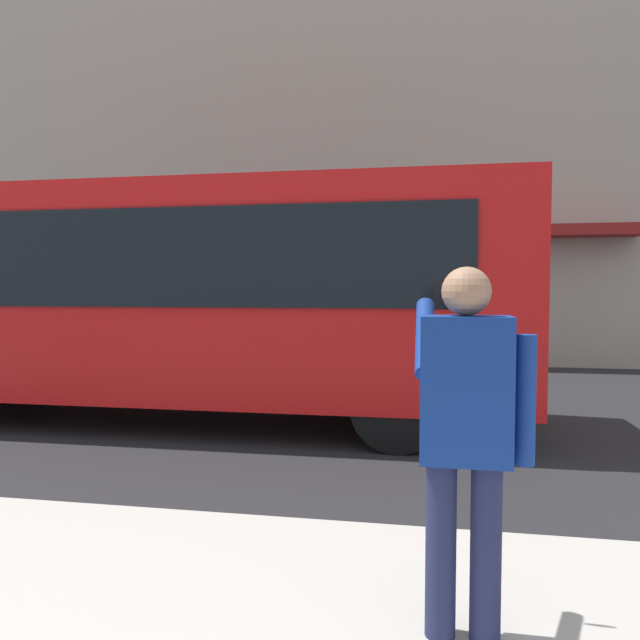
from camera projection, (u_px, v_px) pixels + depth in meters
ground_plane at (328, 424)px, 7.65m from camera, size 60.00×60.00×0.00m
building_facade_far at (376, 110)px, 14.02m from camera, size 28.00×1.55×12.00m
red_bus at (173, 294)px, 7.87m from camera, size 9.05×2.54×3.08m
pedestrian_photographer at (466, 424)px, 2.67m from camera, size 0.53×0.52×1.70m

